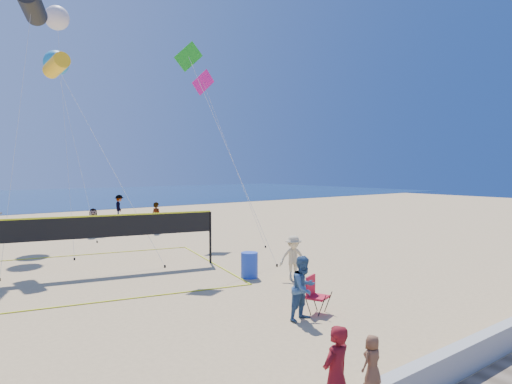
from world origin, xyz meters
TOP-DOWN VIEW (x-y plane):
  - ground at (0.00, 0.00)m, footprint 120.00×120.00m
  - woman at (-0.69, -2.70)m, footprint 0.63×0.45m
  - toddler at (-0.15, -2.99)m, footprint 0.41×0.28m
  - bystander_a at (2.45, 1.30)m, footprint 0.92×0.76m
  - bystander_b at (5.21, 4.72)m, footprint 1.22×1.04m
  - far_person_1 at (2.93, 19.91)m, footprint 1.65×1.05m
  - far_person_2 at (6.67, 19.15)m, footprint 0.65×0.82m
  - far_person_4 at (7.84, 28.48)m, footprint 1.04×1.40m
  - camp_chair at (3.10, 1.54)m, footprint 0.71×0.82m
  - trash_barrel at (4.15, 5.99)m, footprint 0.71×0.71m
  - volleyball_net at (0.38, 10.12)m, footprint 10.19×10.08m
  - kite_1 at (-1.21, 15.01)m, footprint 3.06×5.13m
  - kite_2 at (-0.31, 14.68)m, footprint 3.21×6.10m
  - kite_4 at (4.32, 10.19)m, footprint 2.79×3.80m
  - kite_5 at (8.28, 15.65)m, footprint 1.60×5.49m
  - kite_6 at (1.23, 20.33)m, footprint 2.09×7.73m
  - kite_7 at (1.32, 21.05)m, footprint 1.90×4.39m

SIDE VIEW (x-z plane):
  - ground at x=0.00m, z-range 0.00..0.00m
  - trash_barrel at x=4.15m, z-range 0.00..0.95m
  - camp_chair at x=3.10m, z-range 0.01..1.17m
  - woman at x=-0.69m, z-range 0.00..1.62m
  - bystander_b at x=5.21m, z-range 0.00..1.64m
  - far_person_1 at x=2.93m, z-range 0.00..1.70m
  - bystander_a at x=2.45m, z-range 0.00..1.74m
  - far_person_4 at x=7.84m, z-range 0.00..1.94m
  - far_person_2 at x=6.67m, z-range 0.00..1.95m
  - toddler at x=-0.15m, z-range 0.60..1.42m
  - volleyball_net at x=0.38m, z-range 0.41..2.69m
  - kite_4 at x=4.32m, z-range 3.48..13.20m
  - kite_5 at x=8.28m, z-range 3.64..13.63m
  - kite_2 at x=-0.31m, z-range 4.13..13.40m
  - kite_7 at x=1.32m, z-range 4.77..15.76m
  - kite_1 at x=-1.21m, z-range 5.37..17.38m
  - kite_6 at x=1.23m, z-range 5.98..19.31m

